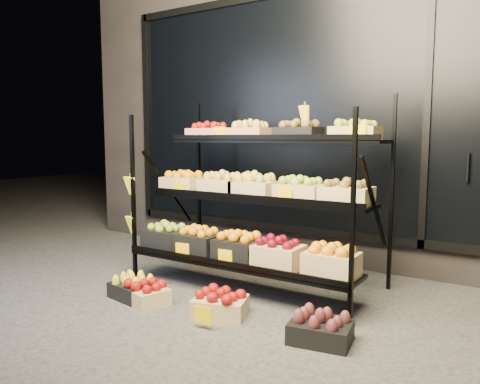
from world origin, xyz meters
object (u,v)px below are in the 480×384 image
Objects in this scene: display_rack at (253,197)px; floor_crate_midleft at (133,288)px; floor_crate_midright at (220,303)px; floor_crate_left at (145,292)px.

floor_crate_midleft is (-0.64, -0.81, -0.70)m from display_rack.
display_rack is at bearing 83.95° from floor_crate_midright.
floor_crate_left is at bearing 170.79° from floor_crate_midright.
display_rack is 5.16× the size of floor_crate_left.
floor_crate_midleft is at bearing -128.35° from display_rack.
floor_crate_left is 1.05× the size of floor_crate_midleft.
floor_crate_left is (-0.48, -0.83, -0.70)m from display_rack.
display_rack reaches higher than floor_crate_midright.
floor_crate_left is 0.66m from floor_crate_midright.
display_rack reaches higher than floor_crate_midleft.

